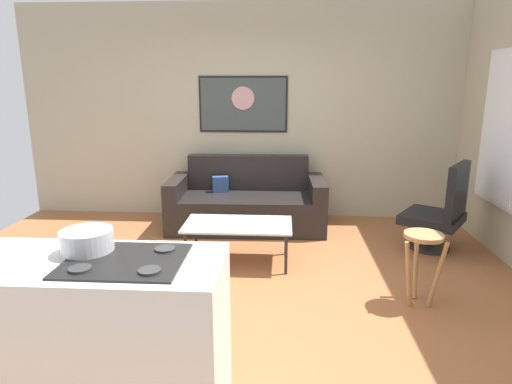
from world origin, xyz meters
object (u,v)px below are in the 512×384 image
(coffee_table, at_px, (238,226))
(bar_stool, at_px, (423,250))
(armchair, at_px, (441,211))
(couch, at_px, (247,204))
(wall_painting, at_px, (243,104))
(mixing_bowl, at_px, (87,242))

(coffee_table, relative_size, bar_stool, 1.75)
(armchair, bearing_deg, coffee_table, -167.75)
(couch, bearing_deg, bar_stool, -50.38)
(couch, xyz_separation_m, armchair, (2.16, -0.69, 0.16))
(couch, relative_size, wall_painting, 1.67)
(mixing_bowl, bearing_deg, armchair, 42.34)
(wall_painting, bearing_deg, armchair, -28.32)
(bar_stool, bearing_deg, coffee_table, 154.28)
(mixing_bowl, height_order, wall_painting, wall_painting)
(couch, height_order, bar_stool, couch)
(coffee_table, height_order, mixing_bowl, mixing_bowl)
(coffee_table, distance_m, bar_stool, 1.76)
(coffee_table, relative_size, wall_painting, 0.93)
(bar_stool, bearing_deg, couch, 129.62)
(coffee_table, relative_size, mixing_bowl, 3.92)
(bar_stool, xyz_separation_m, mixing_bowl, (-2.18, -1.27, 0.50))
(mixing_bowl, bearing_deg, bar_stool, 30.29)
(bar_stool, bearing_deg, armchair, 65.17)
(mixing_bowl, relative_size, wall_painting, 0.24)
(bar_stool, xyz_separation_m, wall_painting, (-1.68, 2.44, 1.04))
(couch, distance_m, armchair, 2.28)
(couch, bearing_deg, coffee_table, -89.60)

